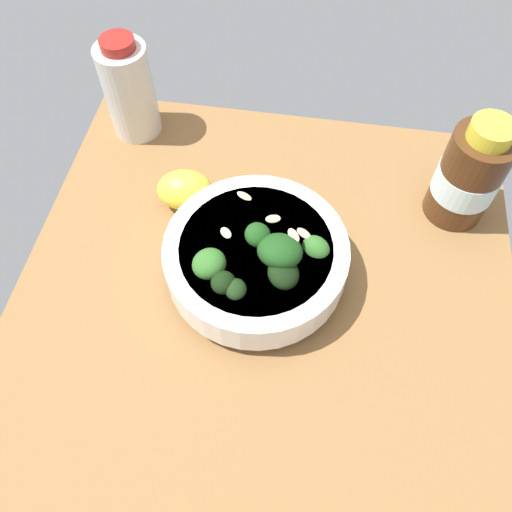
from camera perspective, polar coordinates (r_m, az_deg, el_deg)
ground_plane at (r=62.72cm, az=1.00°, el=-4.38°), size 58.37×58.37×4.45cm
bowl_of_broccoli at (r=58.17cm, az=0.07°, el=-0.20°), size 20.79×20.79×10.12cm
lemon_wedge at (r=66.35cm, az=-7.91°, el=7.26°), size 7.71×6.18×5.13cm
bottle_tall at (r=66.96cm, az=22.50°, el=8.23°), size 7.57×7.57×14.63cm
bottle_short at (r=74.39cm, az=-13.89°, el=17.46°), size 6.75×6.75×14.51cm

